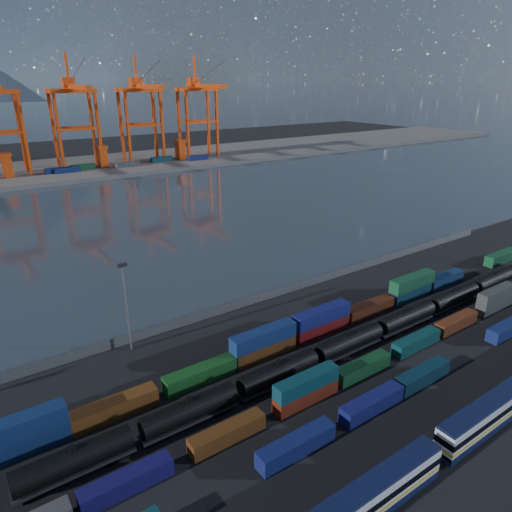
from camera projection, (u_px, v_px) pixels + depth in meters
ground at (356, 363)px, 77.84m from camera, size 700.00×700.00×0.00m
harbor_water at (133, 219)px, 158.20m from camera, size 700.00×700.00×0.00m
far_quay at (60, 170)px, 238.21m from camera, size 700.00×70.00×2.00m
passenger_train at (494, 411)px, 62.87m from camera, size 75.33×2.88×4.94m
container_row_south at (317, 432)px, 60.20m from camera, size 138.60×2.36×5.02m
container_row_mid at (414, 341)px, 81.29m from camera, size 139.66×2.24×4.77m
container_row_north at (294, 334)px, 82.37m from camera, size 141.24×2.54×5.40m
tanker_string at (379, 329)px, 83.79m from camera, size 123.06×3.13×4.48m
waterfront_fence at (261, 297)px, 98.91m from camera, size 160.12×0.12×2.20m
yard_light_mast at (126, 303)px, 78.41m from camera, size 1.60×0.40×16.60m
gantry_cranes at (35, 101)px, 216.79m from camera, size 197.20×42.63×57.72m
quay_containers at (42, 172)px, 220.39m from camera, size 172.58×10.99×2.60m
straddle_carriers at (57, 160)px, 226.76m from camera, size 140.00×7.00×11.10m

